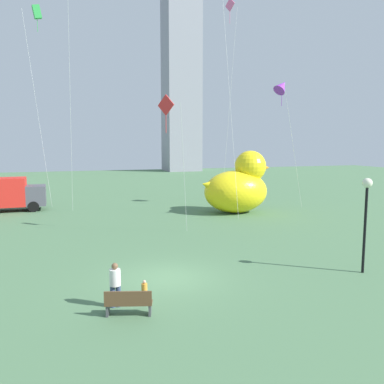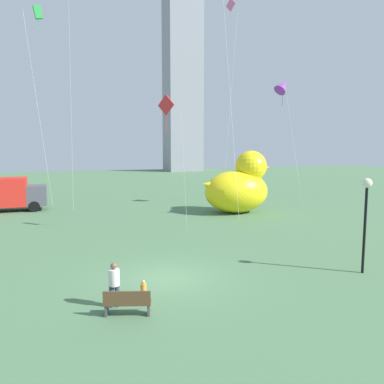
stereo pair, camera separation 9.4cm
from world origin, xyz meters
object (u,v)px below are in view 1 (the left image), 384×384
Objects in this scene: lamppost at (366,203)px; kite_red at (167,110)px; kite_pink at (230,19)px; giant_inflatable_duck at (238,186)px; kite_green at (37,14)px; park_bench at (129,302)px; person_child at (144,291)px; box_truck at (9,194)px; person_adult at (115,283)px; kite_purple at (282,87)px.

kite_red is (-6.36, 9.95, 4.62)m from lamppost.
lamppost is 0.22× the size of kite_pink.
kite_green reaches higher than giant_inflatable_duck.
kite_green is at bearing 97.73° from park_bench.
person_child is at bearing -109.24° from kite_red.
box_truck is (-17.01, 22.48, -1.72)m from lamppost.
park_bench is 20.81m from giant_inflatable_duck.
kite_red is at bearing -49.61° from box_truck.
giant_inflatable_duck is at bearing 85.51° from lamppost.
person_adult reaches higher than person_child.
kite_purple reaches higher than kite_red.
park_bench is at bearing -74.94° from box_truck.
giant_inflatable_duck reaches higher than person_adult.
kite_purple is at bearing 45.93° from person_adult.
box_truck is (-6.36, 23.64, 0.97)m from park_bench.
box_truck is 0.49× the size of kite_purple.
lamppost is (-1.24, -15.82, 0.97)m from giant_inflatable_duck.
person_adult is 0.28× the size of box_truck.
kite_purple is (4.74, 1.42, 8.50)m from giant_inflatable_duck.
giant_inflatable_duck is 16.76m from kite_pink.
park_bench is 1.88× the size of person_child.
person_child is 25.81m from kite_purple.
person_adult is at bearing 178.09° from person_child.
kite_pink is at bearing 52.37° from kite_red.
kite_purple is at bearing 70.86° from lamppost.
lamppost is 26.70m from kite_pink.
giant_inflatable_duck is 1.47× the size of lamppost.
kite_pink is at bearing -0.59° from box_truck.
park_bench is 1.03m from person_adult.
lamppost is at bearing 1.45° from person_adult.
kite_purple is at bearing -12.82° from box_truck.
kite_red is at bearing 122.58° from lamppost.
park_bench is at bearing -70.22° from person_adult.
giant_inflatable_duck is 0.54× the size of kite_purple.
person_adult is at bearing -122.03° from kite_pink.
box_truck is at bearing 107.24° from person_child.
park_bench is at bearing -173.77° from lamppost.
kite_purple is at bearing -21.19° from kite_green.
lamppost is 0.37× the size of kite_purple.
park_bench is 0.39× the size of lamppost.
kite_pink is at bearing 73.67° from giant_inflatable_duck.
kite_pink is at bearing 119.57° from kite_purple.
kite_pink reaches higher than kite_purple.
kite_purple is at bearing 30.55° from kite_red.
kite_red is (-9.49, -12.32, -9.77)m from kite_pink.
park_bench is 1.02× the size of person_adult.
lamppost is (10.65, 1.16, 2.69)m from park_bench.
giant_inflatable_duck is 11.11m from kite_red.
park_bench is 26.83m from kite_purple.
kite_red is at bearing 70.76° from person_child.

